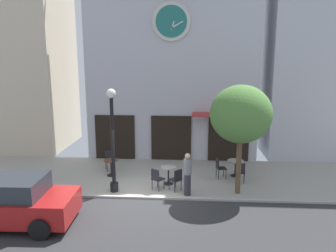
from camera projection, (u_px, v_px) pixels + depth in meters
The scene contains 16 objects.
ground_plane at pixel (140, 202), 12.35m from camera, with size 29.50×10.47×0.13m.
clock_building at pixel (173, 38), 17.28m from camera, with size 8.74×3.61×11.98m.
neighbor_building_left at pixel (18, 42), 19.00m from camera, with size 5.20×4.61×12.06m.
neighbor_building_right at pixel (329, 47), 17.72m from camera, with size 6.55×4.14×11.51m.
street_lamp at pixel (113, 141), 12.86m from camera, with size 0.36×0.36×4.07m.
street_tree at pixel (241, 115), 12.48m from camera, with size 2.31×2.08×4.23m.
cafe_table_center_right at pixel (111, 165), 14.93m from camera, with size 0.64×0.64×0.73m.
cafe_table_center_left at pixel (168, 173), 13.92m from camera, with size 0.63×0.63×0.75m.
cafe_table_rightmost at pixel (235, 165), 14.86m from camera, with size 0.73×0.73×0.72m.
cafe_chair_by_entrance at pixel (177, 178), 13.20m from camera, with size 0.57×0.57×0.90m.
cafe_chair_facing_street at pixel (157, 178), 13.28m from camera, with size 0.55×0.55×0.90m.
cafe_chair_near_lamp at pixel (110, 159), 15.71m from camera, with size 0.53×0.53×0.90m.
cafe_chair_near_tree at pixel (219, 167), 14.60m from camera, with size 0.48×0.48×0.90m.
cafe_chair_under_awning at pixel (240, 171), 14.05m from camera, with size 0.45×0.45×0.90m.
pedestrian_grey at pixel (188, 174), 12.74m from camera, with size 0.41×0.41×1.67m.
parked_car_red at pixel (6, 201), 10.56m from camera, with size 4.35×2.13×1.55m.
Camera 1 is at (1.81, -11.66, 5.24)m, focal length 35.77 mm.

